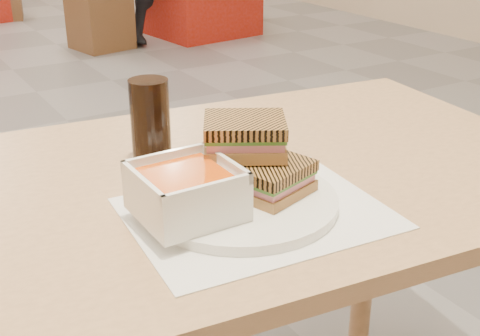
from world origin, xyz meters
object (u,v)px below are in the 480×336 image
main_table (217,236)px  cola_glass (150,121)px  soup_bowl (186,193)px  plate (241,201)px  bg_chair_1r (235,0)px  bg_chair_1l (100,20)px  panini_lower (273,178)px

main_table → cola_glass: bearing=118.8°
soup_bowl → cola_glass: (0.05, 0.23, 0.02)m
cola_glass → plate: bearing=-80.8°
main_table → bg_chair_1r: size_ratio=3.06×
main_table → soup_bowl: soup_bowl is taller
cola_glass → bg_chair_1l: size_ratio=0.30×
panini_lower → bg_chair_1r: panini_lower is taller
bg_chair_1l → bg_chair_1r: size_ratio=1.12×
main_table → soup_bowl: size_ratio=9.66×
panini_lower → bg_chair_1l: (1.21, 4.17, -0.57)m
panini_lower → bg_chair_1r: size_ratio=0.31×
cola_glass → bg_chair_1l: cola_glass is taller
soup_bowl → plate: bearing=3.8°
plate → bg_chair_1l: bearing=73.2°
panini_lower → cola_glass: bearing=108.7°
bg_chair_1r → soup_bowl: bearing=-121.9°
bg_chair_1r → main_table: bearing=-121.5°
soup_bowl → cola_glass: 0.24m
bg_chair_1l → soup_bowl: bearing=-107.9°
soup_bowl → bg_chair_1r: soup_bowl is taller
main_table → bg_chair_1l: size_ratio=2.72×
cola_glass → bg_chair_1r: size_ratio=0.34×
soup_bowl → bg_chair_1l: (1.34, 4.16, -0.58)m
panini_lower → cola_glass: cola_glass is taller
bg_chair_1l → main_table: bearing=-107.0°
panini_lower → cola_glass: size_ratio=0.90×
plate → soup_bowl: soup_bowl is taller
soup_bowl → bg_chair_1l: 4.41m
panini_lower → main_table: bearing=99.0°
bg_chair_1l → plate: bearing=-106.8°
panini_lower → soup_bowl: bearing=176.3°
soup_bowl → cola_glass: cola_glass is taller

